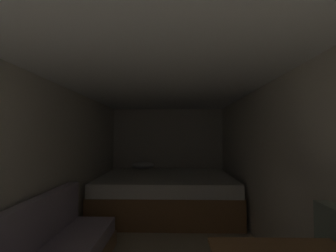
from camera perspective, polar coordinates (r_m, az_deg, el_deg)
The scene contains 5 objects.
wall_back at distance 5.53m, azimuth -0.07°, elevation -6.37°, with size 2.57×0.05×2.00m, color beige.
wall_left at distance 3.08m, azimuth -26.14°, elevation -9.32°, with size 0.05×5.56×2.00m, color beige.
wall_right at distance 2.96m, azimuth 23.98°, elevation -9.65°, with size 0.05×5.56×2.00m, color beige.
ceiling_slab at distance 2.79m, azimuth -1.60°, elevation 10.88°, with size 2.57×5.56×0.05m, color white.
bed at distance 4.60m, azimuth -0.47°, elevation -15.52°, with size 2.35×1.93×0.83m.
Camera 1 is at (0.14, -0.55, 1.38)m, focal length 25.87 mm.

